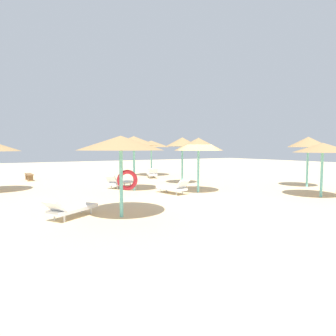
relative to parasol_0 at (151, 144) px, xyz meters
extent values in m
plane|color=beige|center=(-2.81, -10.45, -2.68)|extent=(80.00, 80.00, 0.00)
cylinder|color=#6BC6BC|center=(0.00, 0.00, -1.42)|extent=(0.12, 0.12, 2.52)
cone|color=#9E7A4C|center=(0.00, 0.00, 0.01)|extent=(3.08, 3.08, 0.55)
cylinder|color=#6BC6BC|center=(-2.05, -9.27, -1.54)|extent=(0.12, 0.12, 2.29)
cone|color=#9E7A4C|center=(-2.05, -9.27, -0.16)|extent=(2.54, 2.54, 0.66)
cylinder|color=#6BC6BC|center=(-4.66, -6.94, -1.40)|extent=(0.12, 0.12, 2.56)
cone|color=#9E7A4C|center=(-4.66, -6.94, 0.03)|extent=(2.65, 2.65, 0.50)
cylinder|color=#6BC6BC|center=(-7.44, -12.16, -1.52)|extent=(0.12, 0.12, 2.34)
cone|color=#9E7A4C|center=(-7.44, -12.16, -0.21)|extent=(2.89, 2.89, 0.48)
torus|color=red|center=(-7.22, -12.16, -1.45)|extent=(0.71, 0.33, 0.70)
cylinder|color=#6BC6BC|center=(2.10, -13.39, -1.58)|extent=(0.12, 0.12, 2.21)
cone|color=#9E7A4C|center=(2.10, -13.39, -0.34)|extent=(2.64, 2.64, 0.46)
cylinder|color=#6BC6BC|center=(-0.75, -5.83, -1.42)|extent=(0.12, 0.12, 2.54)
cone|color=#9E7A4C|center=(-0.75, -5.83, 0.04)|extent=(2.21, 2.21, 0.58)
cylinder|color=#6BC6BC|center=(4.85, -10.92, -1.44)|extent=(0.12, 0.12, 2.48)
cone|color=#9E7A4C|center=(4.85, -10.92, 0.00)|extent=(2.34, 2.34, 0.61)
cube|color=white|center=(-0.73, -1.46, -2.40)|extent=(1.18, 1.82, 0.12)
cube|color=white|center=(-1.00, -2.21, -2.12)|extent=(0.73, 0.58, 0.49)
cylinder|color=silver|center=(-0.72, -2.10, -2.57)|extent=(0.06, 0.06, 0.22)
cylinder|color=silver|center=(-1.14, -1.95, -2.57)|extent=(0.06, 0.06, 0.22)
cylinder|color=silver|center=(-0.32, -0.97, -2.57)|extent=(0.06, 0.06, 0.22)
cylinder|color=silver|center=(-0.73, -0.82, -2.57)|extent=(0.06, 0.06, 0.22)
cube|color=white|center=(-3.46, -8.87, -2.40)|extent=(0.98, 1.80, 0.12)
cube|color=white|center=(-3.29, -9.65, -2.13)|extent=(0.71, 0.54, 0.47)
cylinder|color=silver|center=(-3.12, -9.41, -2.57)|extent=(0.06, 0.06, 0.22)
cylinder|color=silver|center=(-3.55, -9.50, -2.57)|extent=(0.06, 0.06, 0.22)
cylinder|color=silver|center=(-3.37, -8.23, -2.57)|extent=(0.06, 0.06, 0.22)
cylinder|color=silver|center=(-3.80, -8.32, -2.57)|extent=(0.06, 0.06, 0.22)
cube|color=white|center=(-4.85, -5.47, -2.40)|extent=(1.80, 1.38, 0.12)
cube|color=white|center=(-5.55, -5.85, -2.13)|extent=(0.66, 0.76, 0.48)
cylinder|color=silver|center=(-5.27, -5.95, -2.57)|extent=(0.06, 0.06, 0.22)
cylinder|color=silver|center=(-5.48, -5.56, -2.57)|extent=(0.06, 0.06, 0.22)
cylinder|color=silver|center=(-4.22, -5.37, -2.57)|extent=(0.06, 0.06, 0.22)
cylinder|color=silver|center=(-4.43, -4.99, -2.57)|extent=(0.06, 0.06, 0.22)
cube|color=white|center=(-8.83, -11.35, -2.40)|extent=(1.78, 1.45, 0.12)
cube|color=white|center=(-9.51, -11.78, -2.16)|extent=(0.74, 0.79, 0.42)
cylinder|color=silver|center=(-9.22, -11.86, -2.57)|extent=(0.06, 0.06, 0.22)
cylinder|color=silver|center=(-9.46, -11.48, -2.57)|extent=(0.06, 0.06, 0.22)
cylinder|color=silver|center=(-8.21, -11.21, -2.57)|extent=(0.06, 0.06, 0.22)
cylinder|color=silver|center=(-8.44, -10.84, -2.57)|extent=(0.06, 0.06, 0.22)
cube|color=brown|center=(-9.21, 1.33, -2.23)|extent=(0.49, 1.52, 0.08)
cube|color=brown|center=(-9.18, 0.78, -2.48)|extent=(0.37, 0.14, 0.41)
cube|color=brown|center=(-9.25, 1.88, -2.48)|extent=(0.37, 0.14, 0.41)
camera|label=1|loc=(-10.82, -20.85, -0.39)|focal=29.67mm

